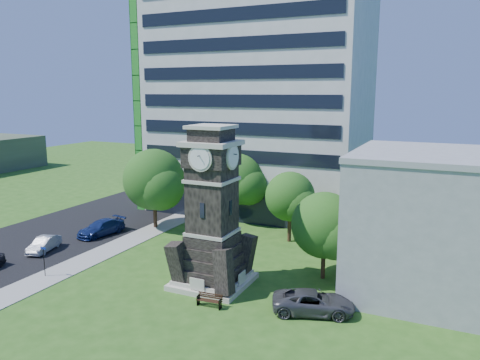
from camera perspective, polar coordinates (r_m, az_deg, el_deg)
The scene contains 15 objects.
ground at distance 36.91m, azimuth -9.02°, elevation -12.72°, with size 160.00×160.00×0.00m, color #285418.
sidewalk at distance 46.05m, azimuth -15.47°, elevation -8.12°, with size 3.00×70.00×0.06m, color gray.
street at distance 51.78m, azimuth -22.72°, elevation -6.50°, with size 14.00×80.00×0.02m, color black.
clock_tower at distance 35.29m, azimuth -3.39°, elevation -4.61°, with size 5.40×5.40×12.22m.
office_tall at distance 58.25m, azimuth 2.33°, elevation 10.36°, with size 26.20×15.11×28.60m.
office_low at distance 37.15m, azimuth 25.33°, elevation -4.98°, with size 15.20×12.20×10.40m.
car_street_mid at distance 47.43m, azimuth -22.78°, elevation -7.23°, with size 1.40×4.02×1.32m, color #A4A6AC.
car_street_north at distance 50.58m, azimuth -16.57°, elevation -5.61°, with size 2.14×5.27×1.53m, color navy.
car_east_lot at distance 32.65m, azimuth 8.93°, elevation -14.50°, with size 2.53×5.48×1.52m, color #46464A.
park_bench at distance 33.31m, azimuth -3.73°, elevation -14.35°, with size 1.81×0.48×0.94m.
street_sign at distance 40.85m, azimuth -22.80°, elevation -8.72°, with size 0.61×0.06×2.54m.
tree_nw at distance 50.89m, azimuth -10.36°, elevation -0.18°, with size 7.24×6.58×8.63m.
tree_nc at distance 52.38m, azimuth 0.17°, elevation -0.06°, with size 6.42×5.84×7.91m.
tree_ne at distance 45.80m, azimuth 6.19°, elevation -2.24°, with size 5.35×4.86×6.99m.
tree_east at distance 37.18m, azimuth 10.36°, elevation -5.69°, with size 5.72×5.20×6.98m.
Camera 1 is at (19.18, -27.93, 14.62)m, focal length 35.00 mm.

